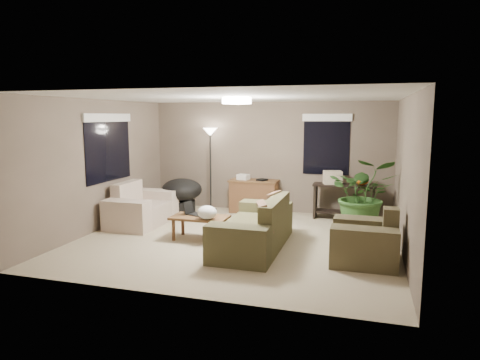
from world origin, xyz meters
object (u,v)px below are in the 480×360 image
(coffee_table, at_px, (200,220))
(main_sofa, at_px, (256,230))
(cat_scratching_post, at_px, (372,234))
(houseplant, at_px, (363,202))
(desk, at_px, (254,196))
(papasan_chair, at_px, (182,193))
(floor_lamp, at_px, (210,142))
(loveseat, at_px, (141,209))
(armchair, at_px, (365,243))
(console_table, at_px, (344,199))

(coffee_table, bearing_deg, main_sofa, -9.34)
(cat_scratching_post, bearing_deg, main_sofa, -162.38)
(main_sofa, distance_m, houseplant, 2.38)
(desk, distance_m, papasan_chair, 1.63)
(floor_lamp, relative_size, houseplant, 1.36)
(loveseat, relative_size, papasan_chair, 1.70)
(main_sofa, xyz_separation_m, loveseat, (-2.65, 0.89, 0.00))
(floor_lamp, bearing_deg, papasan_chair, -131.03)
(papasan_chair, relative_size, cat_scratching_post, 1.88)
(main_sofa, bearing_deg, desk, 105.42)
(desk, distance_m, cat_scratching_post, 3.22)
(main_sofa, xyz_separation_m, cat_scratching_post, (1.87, 0.59, -0.08))
(loveseat, relative_size, houseplant, 1.14)
(armchair, relative_size, desk, 0.91)
(houseplant, bearing_deg, cat_scratching_post, -81.04)
(floor_lamp, bearing_deg, houseplant, -14.24)
(cat_scratching_post, bearing_deg, houseplant, 98.96)
(papasan_chair, bearing_deg, desk, 20.57)
(main_sofa, distance_m, desk, 2.63)
(coffee_table, relative_size, desk, 0.91)
(armchair, relative_size, floor_lamp, 0.52)
(loveseat, bearing_deg, coffee_table, -24.39)
(loveseat, height_order, papasan_chair, loveseat)
(main_sofa, distance_m, cat_scratching_post, 1.96)
(loveseat, height_order, floor_lamp, floor_lamp)
(loveseat, relative_size, cat_scratching_post, 3.20)
(houseplant, bearing_deg, papasan_chair, 175.41)
(desk, bearing_deg, cat_scratching_post, -37.11)
(armchair, bearing_deg, coffee_table, 171.98)
(coffee_table, bearing_deg, papasan_chair, 122.69)
(coffee_table, height_order, cat_scratching_post, cat_scratching_post)
(main_sofa, xyz_separation_m, houseplant, (1.70, 1.65, 0.25))
(loveseat, distance_m, floor_lamp, 2.28)
(coffee_table, bearing_deg, desk, 80.91)
(desk, distance_m, console_table, 2.00)
(desk, height_order, console_table, same)
(desk, bearing_deg, houseplant, -20.27)
(loveseat, bearing_deg, houseplant, 9.86)
(console_table, distance_m, houseplant, 0.92)
(loveseat, distance_m, cat_scratching_post, 4.53)
(cat_scratching_post, bearing_deg, coffee_table, -171.96)
(coffee_table, height_order, papasan_chair, papasan_chair)
(console_table, height_order, floor_lamp, floor_lamp)
(main_sofa, bearing_deg, floor_lamp, 124.57)
(desk, relative_size, houseplant, 0.78)
(coffee_table, xyz_separation_m, console_table, (2.37, 2.29, 0.08))
(loveseat, xyz_separation_m, papasan_chair, (0.43, 1.07, 0.17))
(floor_lamp, bearing_deg, console_table, -0.95)
(loveseat, distance_m, houseplant, 4.42)
(loveseat, distance_m, console_table, 4.25)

